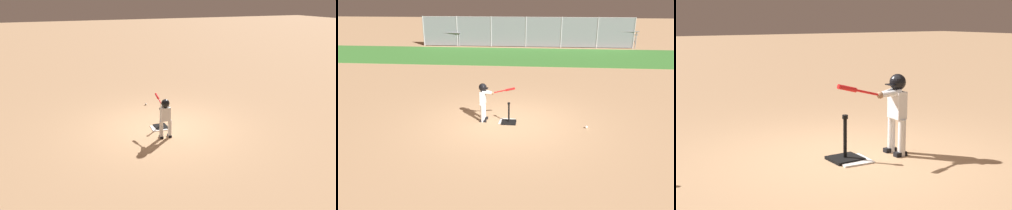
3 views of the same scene
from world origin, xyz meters
TOP-DOWN VIEW (x-y plane):
  - ground_plane at (0.00, 0.00)m, footprint 90.00×90.00m
  - home_plate at (-0.00, 0.14)m, footprint 0.48×0.48m
  - batting_tee at (0.06, 0.05)m, footprint 0.42×0.37m
  - batter_child at (-0.66, 0.18)m, footprint 1.04×0.35m

SIDE VIEW (x-z plane):
  - ground_plane at x=0.00m, z-range 0.00..0.00m
  - home_plate at x=0.00m, z-range 0.00..0.02m
  - batting_tee at x=0.06m, z-range -0.22..0.39m
  - batter_child at x=-0.66m, z-range 0.15..1.27m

